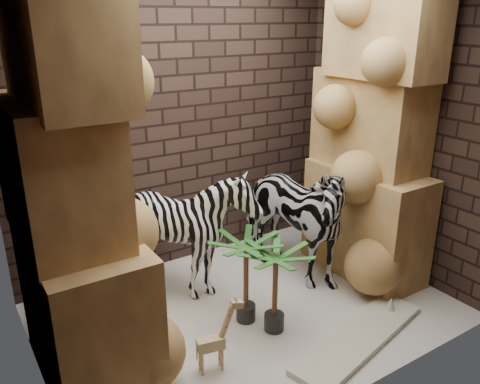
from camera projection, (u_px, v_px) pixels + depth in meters
floor at (248, 311)px, 4.39m from camera, size 3.50×3.50×0.00m
wall_back at (180, 123)px, 4.86m from camera, size 3.50×0.00×3.50m
wall_front at (367, 197)px, 2.89m from camera, size 3.50×0.00×3.50m
wall_left at (13, 191)px, 2.98m from camera, size 0.00×3.00×3.00m
wall_right at (397, 125)px, 4.76m from camera, size 0.00×3.00×3.00m
rock_pillar_left at (71, 181)px, 3.16m from camera, size 0.68×1.30×3.00m
rock_pillar_right at (374, 129)px, 4.60m from camera, size 0.58×1.25×3.00m
zebra_right at (289, 207)px, 4.72m from camera, size 0.86×1.36×1.51m
zebra_left at (187, 237)px, 4.49m from camera, size 1.20×1.41×1.16m
giraffe_toy at (211, 336)px, 3.56m from camera, size 0.33×0.17×0.60m
palm_front at (246, 280)px, 4.13m from camera, size 0.36×0.36×0.80m
palm_back at (275, 290)px, 4.00m from camera, size 0.36×0.36×0.76m
surfboard at (359, 338)px, 3.98m from camera, size 1.52×0.69×0.05m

